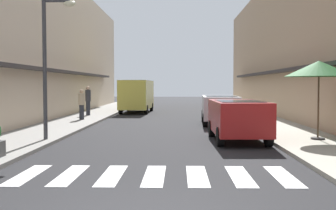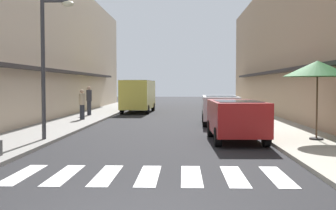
# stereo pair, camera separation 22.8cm
# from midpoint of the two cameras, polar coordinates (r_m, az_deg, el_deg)

# --- Properties ---
(ground_plane) EXTENTS (96.40, 96.40, 0.00)m
(ground_plane) POSITION_cam_midpoint_polar(r_m,az_deg,el_deg) (23.41, 0.46, -2.20)
(ground_plane) COLOR #232326
(sidewalk_left) EXTENTS (2.74, 61.35, 0.12)m
(sidewalk_left) POSITION_cam_midpoint_polar(r_m,az_deg,el_deg) (24.09, -11.73, -1.98)
(sidewalk_left) COLOR gray
(sidewalk_left) RESTS_ON ground_plane
(sidewalk_right) EXTENTS (2.74, 61.35, 0.12)m
(sidewalk_right) POSITION_cam_midpoint_polar(r_m,az_deg,el_deg) (23.82, 12.80, -2.04)
(sidewalk_right) COLOR #ADA899
(sidewalk_right) RESTS_ON ground_plane
(building_row_left) EXTENTS (5.50, 41.44, 8.92)m
(building_row_left) POSITION_cam_midpoint_polar(r_m,az_deg,el_deg) (26.43, -19.44, 7.88)
(building_row_left) COLOR #C6B299
(building_row_left) RESTS_ON ground_plane
(building_row_right) EXTENTS (5.50, 41.44, 8.99)m
(building_row_right) POSITION_cam_midpoint_polar(r_m,az_deg,el_deg) (26.00, 20.89, 8.03)
(building_row_right) COLOR tan
(building_row_right) RESTS_ON ground_plane
(crosswalk) EXTENTS (6.15, 2.20, 0.01)m
(crosswalk) POSITION_cam_midpoint_polar(r_m,az_deg,el_deg) (9.43, -1.95, -9.62)
(crosswalk) COLOR silver
(crosswalk) RESTS_ON ground_plane
(parked_car_near) EXTENTS (1.89, 4.03, 1.47)m
(parked_car_near) POSITION_cam_midpoint_polar(r_m,az_deg,el_deg) (15.13, 9.73, -1.47)
(parked_car_near) COLOR maroon
(parked_car_near) RESTS_ON ground_plane
(parked_car_mid) EXTENTS (1.94, 4.53, 1.47)m
(parked_car_mid) POSITION_cam_midpoint_polar(r_m,az_deg,el_deg) (21.63, 7.41, -0.19)
(parked_car_mid) COLOR silver
(parked_car_mid) RESTS_ON ground_plane
(delivery_van) EXTENTS (2.16, 5.47, 2.37)m
(delivery_van) POSITION_cam_midpoint_polar(r_m,az_deg,el_deg) (30.66, -3.87, 1.60)
(delivery_van) COLOR #D8CC4C
(delivery_van) RESTS_ON ground_plane
(street_lamp) EXTENTS (1.19, 0.28, 4.96)m
(street_lamp) POSITION_cam_midpoint_polar(r_m,az_deg,el_deg) (15.21, -15.59, 7.01)
(street_lamp) COLOR #38383D
(street_lamp) RESTS_ON sidewalk_left
(cafe_umbrella) EXTENTS (2.35, 2.35, 2.75)m
(cafe_umbrella) POSITION_cam_midpoint_polar(r_m,az_deg,el_deg) (15.46, 20.14, 4.65)
(cafe_umbrella) COLOR #262626
(cafe_umbrella) RESTS_ON sidewalk_right
(pedestrian_walking_near) EXTENTS (0.34, 0.34, 1.66)m
(pedestrian_walking_near) POSITION_cam_midpoint_polar(r_m,az_deg,el_deg) (23.45, -11.38, 0.18)
(pedestrian_walking_near) COLOR #282B33
(pedestrian_walking_near) RESTS_ON sidewalk_left
(pedestrian_walking_far) EXTENTS (0.34, 0.34, 1.83)m
(pedestrian_walking_far) POSITION_cam_midpoint_polar(r_m,az_deg,el_deg) (26.70, -10.49, 0.71)
(pedestrian_walking_far) COLOR #282B33
(pedestrian_walking_far) RESTS_ON sidewalk_left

